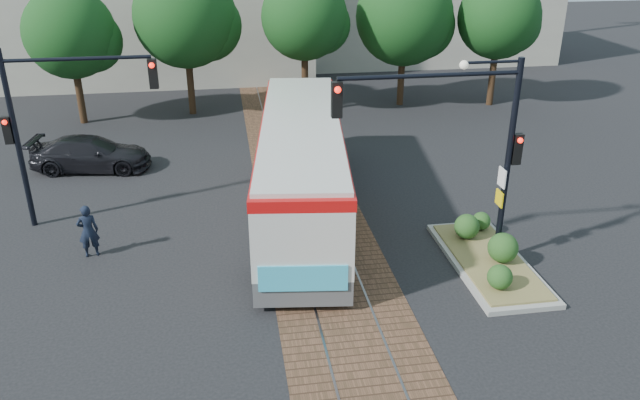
{
  "coord_description": "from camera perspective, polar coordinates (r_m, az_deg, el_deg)",
  "views": [
    {
      "loc": [
        -2.81,
        -16.42,
        9.57
      ],
      "look_at": [
        -0.06,
        1.01,
        1.6
      ],
      "focal_mm": 35.0,
      "sensor_mm": 36.0,
      "label": 1
    }
  ],
  "objects": [
    {
      "name": "trackbed",
      "position": [
        22.73,
        -1.04,
        -0.59
      ],
      "size": [
        3.6,
        40.0,
        0.02
      ],
      "color": "brown",
      "rests_on": "ground"
    },
    {
      "name": "city_bus",
      "position": [
        21.63,
        -1.7,
        3.51
      ],
      "size": [
        4.26,
        12.94,
        3.4
      ],
      "rotation": [
        0.0,
        0.0,
        -0.12
      ],
      "color": "#4C4C4F",
      "rests_on": "ground"
    },
    {
      "name": "tree_row",
      "position": [
        33.42,
        -2.06,
        16.17
      ],
      "size": [
        26.4,
        5.6,
        7.67
      ],
      "color": "#382314",
      "rests_on": "ground"
    },
    {
      "name": "warehouses",
      "position": [
        45.59,
        -6.3,
        16.91
      ],
      "size": [
        40.0,
        13.0,
        8.0
      ],
      "color": "#ADA899",
      "rests_on": "ground"
    },
    {
      "name": "signal_pole_main",
      "position": [
        17.82,
        13.55,
        5.94
      ],
      "size": [
        5.49,
        0.46,
        6.0
      ],
      "color": "black",
      "rests_on": "ground"
    },
    {
      "name": "traffic_island",
      "position": [
        19.61,
        15.17,
        -4.74
      ],
      "size": [
        2.2,
        5.2,
        1.13
      ],
      "color": "gray",
      "rests_on": "ground"
    },
    {
      "name": "signal_pole_left",
      "position": [
        21.92,
        -23.51,
        7.2
      ],
      "size": [
        4.99,
        0.34,
        6.0
      ],
      "color": "black",
      "rests_on": "ground"
    },
    {
      "name": "ground",
      "position": [
        19.21,
        0.64,
        -5.57
      ],
      "size": [
        120.0,
        120.0,
        0.0
      ],
      "primitive_type": "plane",
      "color": "black",
      "rests_on": "ground"
    },
    {
      "name": "parked_car",
      "position": [
        27.59,
        -20.22,
        4.01
      ],
      "size": [
        5.01,
        2.55,
        1.39
      ],
      "primitive_type": "imported",
      "rotation": [
        0.0,
        0.0,
        1.44
      ],
      "color": "black",
      "rests_on": "ground"
    },
    {
      "name": "officer",
      "position": [
        20.38,
        -20.44,
        -2.67
      ],
      "size": [
        0.7,
        0.54,
        1.71
      ],
      "primitive_type": "imported",
      "rotation": [
        0.0,
        0.0,
        3.37
      ],
      "color": "black",
      "rests_on": "ground"
    }
  ]
}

